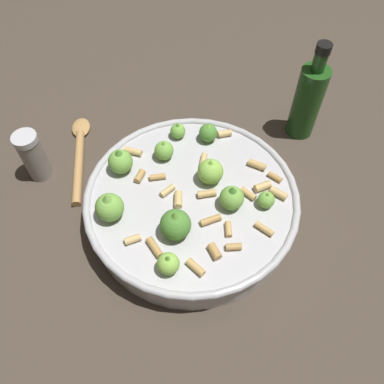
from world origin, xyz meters
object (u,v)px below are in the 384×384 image
Objects in this scene: olive_oil_bottle at (308,100)px; wooden_spoon at (80,152)px; pepper_shaker at (33,156)px; cooking_pan at (191,203)px.

olive_oil_bottle is 0.92× the size of wooden_spoon.
pepper_shaker is 0.50× the size of olive_oil_bottle.
olive_oil_bottle is at bearing -167.46° from pepper_shaker.
olive_oil_bottle reaches higher than wooden_spoon.
wooden_spoon is (-0.06, -0.05, -0.04)m from pepper_shaker.
pepper_shaker is at bearing -18.26° from cooking_pan.
pepper_shaker reaches higher than wooden_spoon.
olive_oil_bottle is 0.44m from wooden_spoon.
olive_oil_bottle reaches higher than pepper_shaker.
cooking_pan is 0.30m from olive_oil_bottle.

